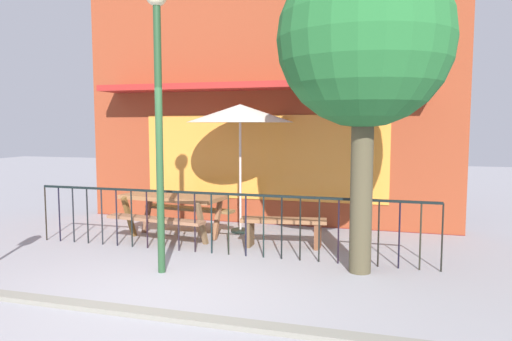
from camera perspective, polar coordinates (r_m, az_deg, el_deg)
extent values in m
plane|color=gray|center=(5.92, -11.07, -14.52)|extent=(40.00, 40.00, 0.00)
cube|color=#591A22|center=(10.04, 1.02, -6.06)|extent=(7.69, 0.54, 0.01)
cube|color=brown|center=(9.87, 1.04, 10.47)|extent=(7.69, 0.50, 5.74)
cube|color=orange|center=(9.61, 0.62, 1.55)|extent=(5.00, 0.02, 1.70)
cube|color=maroon|center=(9.27, 0.03, 10.06)|extent=(6.54, 0.73, 0.12)
cube|color=black|center=(7.40, -4.35, -2.78)|extent=(6.46, 0.04, 0.04)
cylinder|color=black|center=(9.12, -23.77, -4.68)|extent=(0.02, 0.02, 0.95)
cylinder|color=black|center=(8.94, -22.39, -4.82)|extent=(0.02, 0.02, 0.95)
cylinder|color=black|center=(8.77, -20.94, -4.97)|extent=(0.02, 0.02, 0.95)
cylinder|color=black|center=(8.61, -19.45, -5.11)|extent=(0.02, 0.02, 0.95)
cylinder|color=black|center=(8.45, -17.89, -5.26)|extent=(0.02, 0.02, 0.95)
cylinder|color=black|center=(8.29, -16.28, -5.41)|extent=(0.02, 0.02, 0.95)
cylinder|color=black|center=(8.15, -14.60, -5.56)|extent=(0.02, 0.02, 0.95)
cylinder|color=black|center=(8.01, -12.86, -5.71)|extent=(0.02, 0.02, 0.95)
cylinder|color=black|center=(7.88, -11.07, -5.86)|extent=(0.02, 0.02, 0.95)
cylinder|color=black|center=(7.76, -9.21, -6.01)|extent=(0.02, 0.02, 0.95)
cylinder|color=black|center=(7.64, -7.30, -6.16)|extent=(0.02, 0.02, 0.95)
cylinder|color=black|center=(7.53, -5.33, -6.30)|extent=(0.02, 0.02, 0.95)
cylinder|color=black|center=(7.44, -3.30, -6.45)|extent=(0.02, 0.02, 0.95)
cylinder|color=black|center=(7.35, -1.22, -6.58)|extent=(0.02, 0.02, 0.95)
cylinder|color=black|center=(7.27, 0.91, -6.71)|extent=(0.02, 0.02, 0.95)
cylinder|color=black|center=(7.21, 3.08, -6.84)|extent=(0.02, 0.02, 0.95)
cylinder|color=black|center=(7.15, 5.29, -6.95)|extent=(0.02, 0.02, 0.95)
cylinder|color=black|center=(7.10, 7.53, -7.06)|extent=(0.02, 0.02, 0.95)
cylinder|color=black|center=(7.07, 9.80, -7.16)|extent=(0.02, 0.02, 0.95)
cylinder|color=black|center=(7.04, 12.09, -7.24)|extent=(0.02, 0.02, 0.95)
cylinder|color=black|center=(7.03, 14.40, -7.32)|extent=(0.02, 0.02, 0.95)
cylinder|color=black|center=(7.03, 16.70, -7.38)|extent=(0.02, 0.02, 0.95)
cylinder|color=black|center=(7.04, 19.01, -7.44)|extent=(0.02, 0.02, 0.95)
cylinder|color=black|center=(7.06, 21.31, -7.48)|extent=(0.02, 0.02, 0.95)
cube|color=#8F5D38|center=(8.57, -9.89, -3.12)|extent=(1.88, 0.97, 0.07)
cube|color=brown|center=(8.18, -11.96, -5.71)|extent=(1.82, 0.47, 0.05)
cube|color=olive|center=(9.08, -7.97, -4.52)|extent=(1.82, 0.47, 0.05)
cube|color=brown|center=(8.84, -14.88, -5.40)|extent=(0.11, 0.36, 0.78)
cube|color=brown|center=(9.28, -12.75, -4.84)|extent=(0.11, 0.36, 0.78)
cube|color=brown|center=(8.03, -6.49, -6.35)|extent=(0.11, 0.36, 0.78)
cube|color=brown|center=(8.51, -4.62, -5.65)|extent=(0.11, 0.36, 0.78)
cylinder|color=black|center=(9.06, -1.86, -7.17)|extent=(0.36, 0.36, 0.05)
cylinder|color=#C0AFAA|center=(8.88, -1.88, 0.03)|extent=(0.04, 0.04, 2.33)
cone|color=beige|center=(8.84, -1.91, 6.83)|extent=(1.98, 1.98, 0.33)
cube|color=brown|center=(7.88, 3.30, -5.95)|extent=(1.43, 0.53, 0.06)
cube|color=brown|center=(7.99, -0.75, -7.44)|extent=(0.08, 0.29, 0.45)
cube|color=brown|center=(7.91, 7.38, -7.61)|extent=(0.08, 0.29, 0.45)
cylinder|color=#48412C|center=(6.59, 12.46, -1.35)|extent=(0.30, 0.30, 2.49)
sphere|color=#22642E|center=(6.63, 12.81, 14.97)|extent=(2.31, 2.31, 2.31)
cylinder|color=#234527|center=(6.51, -11.45, 3.33)|extent=(0.10, 0.10, 3.56)
cube|color=gray|center=(5.46, -13.88, -16.33)|extent=(10.77, 0.20, 0.11)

